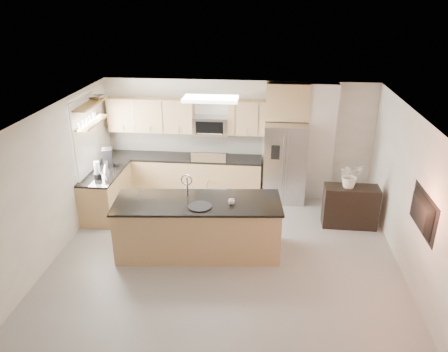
# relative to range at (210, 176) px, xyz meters

# --- Properties ---
(floor) EXTENTS (6.50, 6.50, 0.00)m
(floor) POSITION_rel_range_xyz_m (0.60, -2.92, -0.47)
(floor) COLOR gray
(floor) RESTS_ON ground
(ceiling) EXTENTS (6.00, 6.50, 0.02)m
(ceiling) POSITION_rel_range_xyz_m (0.60, -2.92, 2.13)
(ceiling) COLOR silver
(ceiling) RESTS_ON wall_back
(wall_back) EXTENTS (6.00, 0.02, 2.60)m
(wall_back) POSITION_rel_range_xyz_m (0.60, 0.33, 0.83)
(wall_back) COLOR silver
(wall_back) RESTS_ON floor
(wall_left) EXTENTS (0.02, 6.50, 2.60)m
(wall_left) POSITION_rel_range_xyz_m (-2.40, -2.92, 0.83)
(wall_left) COLOR silver
(wall_left) RESTS_ON floor
(wall_right) EXTENTS (0.02, 6.50, 2.60)m
(wall_right) POSITION_rel_range_xyz_m (3.60, -2.92, 0.83)
(wall_right) COLOR silver
(wall_right) RESTS_ON floor
(back_counter) EXTENTS (3.55, 0.66, 1.44)m
(back_counter) POSITION_rel_range_xyz_m (-0.63, 0.01, -0.00)
(back_counter) COLOR tan
(back_counter) RESTS_ON floor
(left_counter) EXTENTS (0.66, 1.50, 0.92)m
(left_counter) POSITION_rel_range_xyz_m (-2.07, -1.07, -0.01)
(left_counter) COLOR tan
(left_counter) RESTS_ON floor
(range) EXTENTS (0.76, 0.64, 1.14)m
(range) POSITION_rel_range_xyz_m (0.00, 0.00, 0.00)
(range) COLOR black
(range) RESTS_ON floor
(upper_cabinets) EXTENTS (3.50, 0.33, 0.75)m
(upper_cabinets) POSITION_rel_range_xyz_m (-0.70, 0.16, 1.35)
(upper_cabinets) COLOR tan
(upper_cabinets) RESTS_ON wall_back
(microwave) EXTENTS (0.76, 0.40, 0.40)m
(microwave) POSITION_rel_range_xyz_m (0.00, 0.12, 1.16)
(microwave) COLOR #A8A8AA
(microwave) RESTS_ON upper_cabinets
(refrigerator) EXTENTS (0.92, 0.78, 1.78)m
(refrigerator) POSITION_rel_range_xyz_m (1.66, -0.05, 0.42)
(refrigerator) COLOR #A8A8AA
(refrigerator) RESTS_ON floor
(partition_column) EXTENTS (0.60, 0.30, 2.60)m
(partition_column) POSITION_rel_range_xyz_m (2.42, 0.18, 0.83)
(partition_column) COLOR beige
(partition_column) RESTS_ON floor
(window) EXTENTS (0.04, 1.15, 1.65)m
(window) POSITION_rel_range_xyz_m (-2.38, -1.07, 1.18)
(window) COLOR white
(window) RESTS_ON wall_left
(shelf_lower) EXTENTS (0.30, 1.20, 0.04)m
(shelf_lower) POSITION_rel_range_xyz_m (-2.25, -0.97, 1.48)
(shelf_lower) COLOR olive
(shelf_lower) RESTS_ON wall_left
(shelf_upper) EXTENTS (0.30, 1.20, 0.04)m
(shelf_upper) POSITION_rel_range_xyz_m (-2.25, -0.97, 1.85)
(shelf_upper) COLOR olive
(shelf_upper) RESTS_ON wall_left
(ceiling_fixture) EXTENTS (1.00, 0.50, 0.06)m
(ceiling_fixture) POSITION_rel_range_xyz_m (0.20, -1.32, 2.09)
(ceiling_fixture) COLOR white
(ceiling_fixture) RESTS_ON ceiling
(island) EXTENTS (2.99, 1.31, 1.43)m
(island) POSITION_rel_range_xyz_m (0.09, -2.39, 0.03)
(island) COLOR tan
(island) RESTS_ON floor
(credenza) EXTENTS (1.06, 0.45, 0.84)m
(credenza) POSITION_rel_range_xyz_m (2.95, -1.15, -0.05)
(credenza) COLOR black
(credenza) RESTS_ON floor
(cup) EXTENTS (0.11, 0.11, 0.09)m
(cup) POSITION_rel_range_xyz_m (0.69, -2.43, 0.57)
(cup) COLOR white
(cup) RESTS_ON island
(platter) EXTENTS (0.50, 0.50, 0.02)m
(platter) POSITION_rel_range_xyz_m (0.17, -2.60, 0.54)
(platter) COLOR black
(platter) RESTS_ON island
(blender) EXTENTS (0.15, 0.15, 0.36)m
(blender) POSITION_rel_range_xyz_m (-2.07, -1.40, 0.60)
(blender) COLOR black
(blender) RESTS_ON left_counter
(kettle) EXTENTS (0.19, 0.19, 0.23)m
(kettle) POSITION_rel_range_xyz_m (-2.02, -1.09, 0.55)
(kettle) COLOR #A8A8AA
(kettle) RESTS_ON left_counter
(coffee_maker) EXTENTS (0.27, 0.30, 0.39)m
(coffee_maker) POSITION_rel_range_xyz_m (-2.09, -0.74, 0.63)
(coffee_maker) COLOR black
(coffee_maker) RESTS_ON left_counter
(bowl) EXTENTS (0.41, 0.41, 0.10)m
(bowl) POSITION_rel_range_xyz_m (-2.25, -0.61, 1.91)
(bowl) COLOR #A8A8AA
(bowl) RESTS_ON shelf_upper
(flower_vase) EXTENTS (0.82, 0.78, 0.73)m
(flower_vase) POSITION_rel_range_xyz_m (2.88, -1.14, 0.74)
(flower_vase) COLOR white
(flower_vase) RESTS_ON credenza
(television) EXTENTS (0.14, 1.08, 0.62)m
(television) POSITION_rel_range_xyz_m (3.51, -3.12, 0.88)
(television) COLOR black
(television) RESTS_ON wall_right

